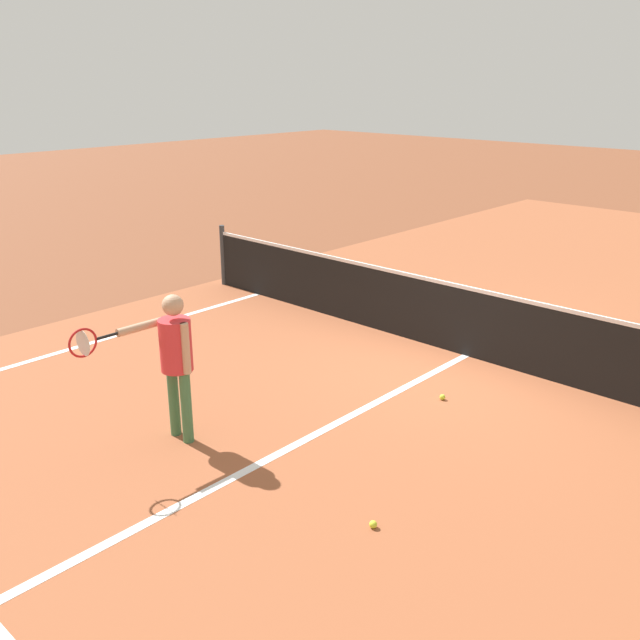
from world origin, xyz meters
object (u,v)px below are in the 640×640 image
object	(u,v)px
player_near	(173,353)
tennis_ball_mid_court	(373,524)
tennis_ball_near_net	(442,397)
net	(469,321)

from	to	relation	value
player_near	tennis_ball_mid_court	bearing A→B (deg)	4.19
player_near	tennis_ball_mid_court	world-z (taller)	player_near
player_near	tennis_ball_near_net	size ratio (longest dim) A/B	23.46
player_near	tennis_ball_near_net	bearing A→B (deg)	60.35
tennis_ball_near_net	player_near	bearing A→B (deg)	-119.65
net	tennis_ball_near_net	world-z (taller)	net
player_near	tennis_ball_mid_court	distance (m)	2.58
net	player_near	world-z (taller)	player_near
net	tennis_ball_mid_court	size ratio (longest dim) A/B	153.31
tennis_ball_near_net	tennis_ball_mid_court	size ratio (longest dim) A/B	1.00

